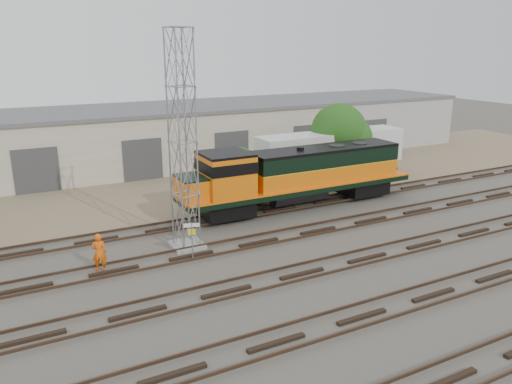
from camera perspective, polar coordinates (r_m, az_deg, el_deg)
name	(u,v)px	position (r m, az deg, el deg)	size (l,w,h in m)	color
ground	(333,240)	(28.90, 8.78, -5.44)	(140.00, 140.00, 0.00)	#47423A
dirt_strip	(225,179)	(41.28, -3.52, 1.45)	(80.00, 16.00, 0.02)	#726047
tracks	(367,258)	(26.72, 12.59, -7.35)	(80.00, 20.40, 0.28)	black
warehouse	(191,133)	(47.97, -7.45, 6.69)	(58.40, 10.40, 5.30)	beige
locomotive	(296,175)	(33.53, 4.59, 2.00)	(16.94, 2.97, 4.07)	black
signal_tower	(183,147)	(26.30, -8.35, 5.16)	(1.70, 1.70, 11.53)	gray
sign_post	(192,234)	(25.82, -7.34, -4.75)	(0.79, 0.28, 2.00)	gray
worker	(99,253)	(25.61, -17.48, -6.62)	(0.71, 0.47, 1.96)	#F15C0D
semi_trailer	(334,150)	(41.10, 8.95, 4.77)	(12.91, 2.64, 3.97)	silver
dumpster_blue	(388,143)	(54.41, 14.90, 5.39)	(1.60, 1.50, 1.50)	navy
dumpster_red	(370,149)	(51.39, 12.88, 4.85)	(1.50, 1.40, 1.40)	maroon
tree_mid	(240,178)	(34.84, -1.84, 1.59)	(4.41, 4.20, 4.20)	#382619
tree_east	(342,133)	(41.46, 9.82, 6.64)	(4.81, 4.58, 6.19)	#382619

